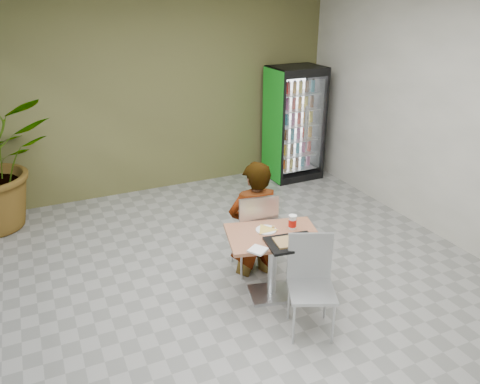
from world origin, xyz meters
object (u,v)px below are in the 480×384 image
object	(u,v)px
seated_woman	(254,230)
beverage_fridge	(294,124)
dining_table	(273,252)
chair_far	(255,228)
cafeteria_tray	(292,243)
soda_cup	(292,222)
chair_near	(311,276)

from	to	relation	value
seated_woman	beverage_fridge	world-z (taller)	beverage_fridge
dining_table	chair_far	bearing A→B (deg)	85.99
dining_table	cafeteria_tray	size ratio (longest dim) A/B	2.19
dining_table	soda_cup	distance (m)	0.37
chair_far	seated_woman	xyz separation A→B (m)	(0.01, 0.05, -0.06)
chair_near	cafeteria_tray	distance (m)	0.37
soda_cup	beverage_fridge	size ratio (longest dim) A/B	0.08
cafeteria_tray	beverage_fridge	world-z (taller)	beverage_fridge
chair_far	chair_near	xyz separation A→B (m)	(0.07, -1.04, -0.03)
chair_far	seated_woman	distance (m)	0.08
seated_woman	beverage_fridge	bearing A→B (deg)	-121.30
dining_table	chair_far	world-z (taller)	chair_far
dining_table	seated_woman	distance (m)	0.53
dining_table	beverage_fridge	bearing A→B (deg)	56.01
beverage_fridge	chair_far	bearing A→B (deg)	-129.09
dining_table	seated_woman	size ratio (longest dim) A/B	0.64
dining_table	chair_near	world-z (taller)	chair_near
cafeteria_tray	beverage_fridge	size ratio (longest dim) A/B	0.26
chair_near	dining_table	bearing A→B (deg)	123.20
dining_table	chair_far	size ratio (longest dim) A/B	1.05
soda_cup	beverage_fridge	bearing A→B (deg)	59.05
seated_woman	soda_cup	distance (m)	0.61
chair_near	beverage_fridge	distance (m)	4.03
dining_table	beverage_fridge	size ratio (longest dim) A/B	0.56
chair_near	seated_woman	xyz separation A→B (m)	(-0.05, 1.09, -0.03)
dining_table	soda_cup	xyz separation A→B (m)	(0.24, 0.02, 0.29)
chair_far	beverage_fridge	bearing A→B (deg)	-120.88
cafeteria_tray	soda_cup	bearing A→B (deg)	58.50
chair_far	beverage_fridge	xyz separation A→B (m)	(1.97, 2.49, 0.36)
chair_near	cafeteria_tray	world-z (taller)	chair_near
chair_far	chair_near	world-z (taller)	chair_far
dining_table	beverage_fridge	xyz separation A→B (m)	(2.00, 2.97, 0.42)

